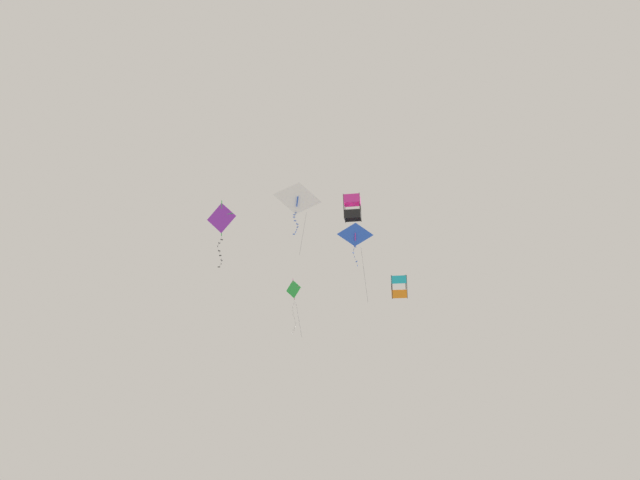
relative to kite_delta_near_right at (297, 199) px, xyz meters
The scene contains 6 objects.
kite_delta_near_right is the anchor object (origin of this frame).
kite_delta_low_drifter 5.16m from the kite_delta_near_right, 130.24° to the left, with size 1.92×1.74×5.68m.
kite_box_highest 10.09m from the kite_delta_near_right, 157.91° to the left, with size 2.06×1.93×2.05m.
kite_diamond_far_centre 5.68m from the kite_delta_near_right, 47.86° to the right, with size 1.05×2.13×5.08m.
kite_diamond_mid_left 7.61m from the kite_delta_near_right, 134.42° to the right, with size 0.84×1.48×4.75m.
kite_box_near_left 4.14m from the kite_delta_near_right, 140.80° to the left, with size 2.04×1.93×2.13m.
Camera 1 is at (28.07, 25.64, 4.31)m, focal length 31.85 mm.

